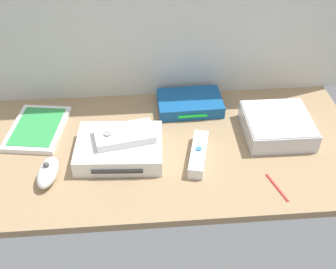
% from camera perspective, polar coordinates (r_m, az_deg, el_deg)
% --- Properties ---
extents(ground_plane, '(1.00, 0.48, 0.02)m').
position_cam_1_polar(ground_plane, '(1.08, 0.00, -2.05)').
color(ground_plane, '#9E7F5B').
rests_on(ground_plane, ground).
extents(game_console, '(0.22, 0.17, 0.04)m').
position_cam_1_polar(game_console, '(1.04, -6.64, -1.86)').
color(game_console, white).
rests_on(game_console, ground_plane).
extents(mini_computer, '(0.17, 0.17, 0.05)m').
position_cam_1_polar(mini_computer, '(1.13, 14.70, 1.20)').
color(mini_computer, silver).
rests_on(mini_computer, ground_plane).
extents(game_case, '(0.16, 0.21, 0.02)m').
position_cam_1_polar(game_case, '(1.17, -17.38, 0.81)').
color(game_case, white).
rests_on(game_case, ground_plane).
extents(network_router, '(0.18, 0.13, 0.03)m').
position_cam_1_polar(network_router, '(1.19, 2.98, 4.30)').
color(network_router, '#145193').
rests_on(network_router, ground_plane).
extents(remote_wand, '(0.07, 0.15, 0.03)m').
position_cam_1_polar(remote_wand, '(1.03, 4.18, -2.67)').
color(remote_wand, white).
rests_on(remote_wand, ground_plane).
extents(remote_nunchuk, '(0.06, 0.10, 0.05)m').
position_cam_1_polar(remote_nunchuk, '(1.01, -16.08, -4.97)').
color(remote_nunchuk, white).
rests_on(remote_nunchuk, ground_plane).
extents(remote_classic_pad, '(0.16, 0.10, 0.02)m').
position_cam_1_polar(remote_classic_pad, '(1.03, -5.98, -0.03)').
color(remote_classic_pad, white).
rests_on(remote_classic_pad, game_console).
extents(stylus_pen, '(0.03, 0.09, 0.01)m').
position_cam_1_polar(stylus_pen, '(1.00, 14.69, -6.92)').
color(stylus_pen, red).
rests_on(stylus_pen, ground_plane).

